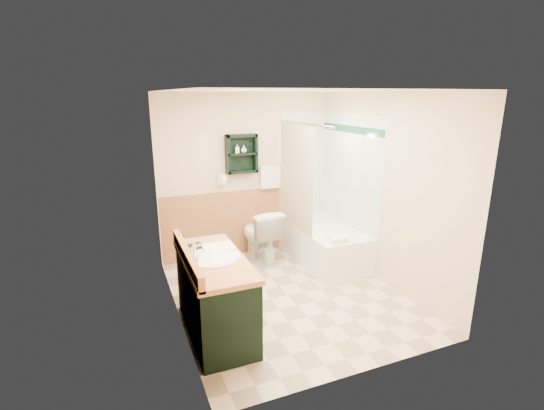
# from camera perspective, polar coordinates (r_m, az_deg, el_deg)

# --- Properties ---
(floor) EXTENTS (3.00, 3.00, 0.00)m
(floor) POSITION_cam_1_polar(r_m,az_deg,el_deg) (4.92, 2.32, -12.96)
(floor) COLOR beige
(floor) RESTS_ON ground
(back_wall) EXTENTS (2.60, 0.04, 2.40)m
(back_wall) POSITION_cam_1_polar(r_m,az_deg,el_deg) (5.85, -3.78, 4.22)
(back_wall) COLOR beige
(back_wall) RESTS_ON ground
(left_wall) EXTENTS (0.04, 3.00, 2.40)m
(left_wall) POSITION_cam_1_polar(r_m,az_deg,el_deg) (4.12, -14.44, -1.17)
(left_wall) COLOR beige
(left_wall) RESTS_ON ground
(right_wall) EXTENTS (0.04, 3.00, 2.40)m
(right_wall) POSITION_cam_1_polar(r_m,az_deg,el_deg) (5.16, 15.94, 2.08)
(right_wall) COLOR beige
(right_wall) RESTS_ON ground
(ceiling) EXTENTS (2.60, 3.00, 0.04)m
(ceiling) POSITION_cam_1_polar(r_m,az_deg,el_deg) (4.32, 2.68, 16.48)
(ceiling) COLOR white
(ceiling) RESTS_ON back_wall
(wainscot_left) EXTENTS (2.98, 2.98, 1.00)m
(wainscot_left) POSITION_cam_1_polar(r_m,az_deg,el_deg) (4.37, -13.36, -9.94)
(wainscot_left) COLOR #BA784B
(wainscot_left) RESTS_ON left_wall
(wainscot_back) EXTENTS (2.58, 2.58, 1.00)m
(wainscot_back) POSITION_cam_1_polar(r_m,az_deg,el_deg) (6.00, -3.55, -2.41)
(wainscot_back) COLOR #BA784B
(wainscot_back) RESTS_ON back_wall
(mirror_frame) EXTENTS (1.30, 1.30, 1.00)m
(mirror_frame) POSITION_cam_1_polar(r_m,az_deg,el_deg) (3.52, -12.66, 1.18)
(mirror_frame) COLOR brown
(mirror_frame) RESTS_ON left_wall
(mirror_glass) EXTENTS (1.20, 1.20, 0.90)m
(mirror_glass) POSITION_cam_1_polar(r_m,az_deg,el_deg) (3.52, -12.58, 1.19)
(mirror_glass) COLOR white
(mirror_glass) RESTS_ON left_wall
(tile_right) EXTENTS (1.50, 1.50, 2.10)m
(tile_right) POSITION_cam_1_polar(r_m,az_deg,el_deg) (5.76, 10.95, 2.25)
(tile_right) COLOR white
(tile_right) RESTS_ON right_wall
(tile_back) EXTENTS (0.95, 0.95, 2.10)m
(tile_back) POSITION_cam_1_polar(r_m,az_deg,el_deg) (6.24, 5.35, 3.50)
(tile_back) COLOR white
(tile_back) RESTS_ON back_wall
(tile_accent) EXTENTS (1.50, 1.50, 0.10)m
(tile_accent) POSITION_cam_1_polar(r_m,az_deg,el_deg) (5.62, 11.31, 10.70)
(tile_accent) COLOR #154A2E
(tile_accent) RESTS_ON right_wall
(wall_shelf) EXTENTS (0.45, 0.15, 0.55)m
(wall_shelf) POSITION_cam_1_polar(r_m,az_deg,el_deg) (5.65, -4.43, 7.41)
(wall_shelf) COLOR black
(wall_shelf) RESTS_ON back_wall
(hair_dryer) EXTENTS (0.10, 0.24, 0.18)m
(hair_dryer) POSITION_cam_1_polar(r_m,az_deg,el_deg) (5.65, -7.33, 3.72)
(hair_dryer) COLOR white
(hair_dryer) RESTS_ON back_wall
(towel_bar) EXTENTS (0.40, 0.06, 0.40)m
(towel_bar) POSITION_cam_1_polar(r_m,az_deg,el_deg) (5.88, -0.33, 5.80)
(towel_bar) COLOR white
(towel_bar) RESTS_ON back_wall
(curtain_rod) EXTENTS (0.03, 1.60, 0.03)m
(curtain_rod) POSITION_cam_1_polar(r_m,az_deg,el_deg) (5.24, 4.46, 11.71)
(curtain_rod) COLOR silver
(curtain_rod) RESTS_ON back_wall
(shower_curtain) EXTENTS (1.05, 1.05, 1.70)m
(shower_curtain) POSITION_cam_1_polar(r_m,az_deg,el_deg) (5.52, 3.45, 3.00)
(shower_curtain) COLOR beige
(shower_curtain) RESTS_ON curtain_rod
(vanity) EXTENTS (0.59, 1.29, 0.82)m
(vanity) POSITION_cam_1_polar(r_m,az_deg,el_deg) (4.10, -8.23, -12.85)
(vanity) COLOR black
(vanity) RESTS_ON ground
(bathtub) EXTENTS (0.79, 1.50, 0.53)m
(bathtub) POSITION_cam_1_polar(r_m,az_deg,el_deg) (5.82, 7.50, -5.54)
(bathtub) COLOR white
(bathtub) RESTS_ON ground
(toilet) EXTENTS (0.51, 0.83, 0.78)m
(toilet) POSITION_cam_1_polar(r_m,az_deg,el_deg) (5.72, -1.69, -4.46)
(toilet) COLOR white
(toilet) RESTS_ON ground
(counter_towel) EXTENTS (0.31, 0.24, 0.04)m
(counter_towel) POSITION_cam_1_polar(r_m,az_deg,el_deg) (4.12, -7.79, -6.15)
(counter_towel) COLOR white
(counter_towel) RESTS_ON vanity
(vanity_book) EXTENTS (0.15, 0.06, 0.21)m
(vanity_book) POSITION_cam_1_polar(r_m,az_deg,el_deg) (4.14, -11.81, -4.97)
(vanity_book) COLOR black
(vanity_book) RESTS_ON vanity
(tub_towel) EXTENTS (0.22, 0.18, 0.07)m
(tub_towel) POSITION_cam_1_polar(r_m,az_deg,el_deg) (5.16, 9.40, -4.91)
(tub_towel) COLOR white
(tub_towel) RESTS_ON bathtub
(soap_bottle_a) EXTENTS (0.09, 0.13, 0.06)m
(soap_bottle_a) POSITION_cam_1_polar(r_m,az_deg,el_deg) (5.62, -5.05, 7.80)
(soap_bottle_a) COLOR white
(soap_bottle_a) RESTS_ON wall_shelf
(soap_bottle_b) EXTENTS (0.09, 0.11, 0.08)m
(soap_bottle_b) POSITION_cam_1_polar(r_m,az_deg,el_deg) (5.65, -4.11, 7.97)
(soap_bottle_b) COLOR white
(soap_bottle_b) RESTS_ON wall_shelf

